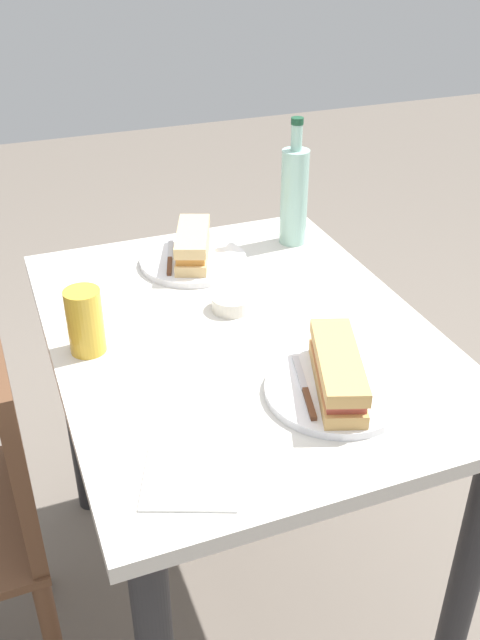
{
  "coord_description": "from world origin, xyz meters",
  "views": [
    {
      "loc": [
        -1.1,
        0.42,
        1.52
      ],
      "look_at": [
        0.0,
        0.0,
        0.8
      ],
      "focal_mm": 39.53,
      "sensor_mm": 36.0,
      "label": 1
    }
  ],
  "objects_px": {
    "knife_far": "(170,259)",
    "plate_far": "(194,261)",
    "dining_table": "(240,388)",
    "beer_glass": "(85,321)",
    "baguette_sandwich_near": "(338,371)",
    "water_bottle": "(294,194)",
    "knife_near": "(305,390)",
    "baguette_sandwich_far": "(194,244)",
    "plate_near": "(336,390)",
    "olive_bowl": "(232,303)"
  },
  "relations": [
    {
      "from": "baguette_sandwich_far",
      "to": "beer_glass",
      "type": "relative_size",
      "value": 1.63
    },
    {
      "from": "baguette_sandwich_near",
      "to": "knife_far",
      "type": "relative_size",
      "value": 1.36
    },
    {
      "from": "plate_near",
      "to": "baguette_sandwich_near",
      "type": "height_order",
      "value": "baguette_sandwich_near"
    },
    {
      "from": "plate_near",
      "to": "plate_far",
      "type": "xyz_separation_m",
      "value": [
        0.56,
        0.08,
        0.0
      ]
    },
    {
      "from": "knife_far",
      "to": "baguette_sandwich_near",
      "type": "bearing_deg",
      "value": -166.94
    },
    {
      "from": "baguette_sandwich_near",
      "to": "knife_far",
      "type": "xyz_separation_m",
      "value": [
        0.57,
        0.13,
        -0.03
      ]
    },
    {
      "from": "beer_glass",
      "to": "knife_far",
      "type": "bearing_deg",
      "value": -40.51
    },
    {
      "from": "water_bottle",
      "to": "beer_glass",
      "type": "bearing_deg",
      "value": 118.26
    },
    {
      "from": "plate_far",
      "to": "knife_far",
      "type": "distance_m",
      "value": 0.06
    },
    {
      "from": "baguette_sandwich_near",
      "to": "beer_glass",
      "type": "bearing_deg",
      "value": 52.38
    },
    {
      "from": "plate_near",
      "to": "knife_far",
      "type": "relative_size",
      "value": 1.41
    },
    {
      "from": "knife_near",
      "to": "beer_glass",
      "type": "xyz_separation_m",
      "value": [
        0.28,
        0.32,
        0.05
      ]
    },
    {
      "from": "water_bottle",
      "to": "olive_bowl",
      "type": "bearing_deg",
      "value": 135.01
    },
    {
      "from": "dining_table",
      "to": "plate_far",
      "type": "height_order",
      "value": "plate_far"
    },
    {
      "from": "baguette_sandwich_near",
      "to": "knife_near",
      "type": "height_order",
      "value": "baguette_sandwich_near"
    },
    {
      "from": "knife_near",
      "to": "knife_far",
      "type": "height_order",
      "value": "same"
    },
    {
      "from": "knife_near",
      "to": "baguette_sandwich_near",
      "type": "bearing_deg",
      "value": -97.63
    },
    {
      "from": "water_bottle",
      "to": "knife_far",
      "type": "bearing_deg",
      "value": 93.34
    },
    {
      "from": "baguette_sandwich_far",
      "to": "knife_far",
      "type": "distance_m",
      "value": 0.06
    },
    {
      "from": "baguette_sandwich_near",
      "to": "plate_far",
      "type": "distance_m",
      "value": 0.57
    },
    {
      "from": "plate_near",
      "to": "knife_far",
      "type": "height_order",
      "value": "knife_far"
    },
    {
      "from": "knife_far",
      "to": "plate_far",
      "type": "bearing_deg",
      "value": -99.35
    },
    {
      "from": "knife_near",
      "to": "dining_table",
      "type": "bearing_deg",
      "value": 5.36
    },
    {
      "from": "plate_near",
      "to": "plate_far",
      "type": "bearing_deg",
      "value": 7.8
    },
    {
      "from": "water_bottle",
      "to": "knife_near",
      "type": "bearing_deg",
      "value": 157.42
    },
    {
      "from": "baguette_sandwich_near",
      "to": "knife_near",
      "type": "distance_m",
      "value": 0.06
    },
    {
      "from": "plate_far",
      "to": "knife_near",
      "type": "bearing_deg",
      "value": -177.78
    },
    {
      "from": "baguette_sandwich_near",
      "to": "plate_far",
      "type": "bearing_deg",
      "value": 7.8
    },
    {
      "from": "plate_near",
      "to": "olive_bowl",
      "type": "xyz_separation_m",
      "value": [
        0.33,
        0.07,
        0.01
      ]
    },
    {
      "from": "knife_near",
      "to": "knife_far",
      "type": "bearing_deg",
      "value": 7.77
    },
    {
      "from": "baguette_sandwich_far",
      "to": "dining_table",
      "type": "bearing_deg",
      "value": 179.62
    },
    {
      "from": "plate_far",
      "to": "beer_glass",
      "type": "distance_m",
      "value": 0.41
    },
    {
      "from": "knife_far",
      "to": "knife_near",
      "type": "bearing_deg",
      "value": -172.23
    },
    {
      "from": "knife_far",
      "to": "plate_near",
      "type": "bearing_deg",
      "value": -166.94
    },
    {
      "from": "beer_glass",
      "to": "olive_bowl",
      "type": "distance_m",
      "value": 0.31
    },
    {
      "from": "knife_near",
      "to": "olive_bowl",
      "type": "height_order",
      "value": "olive_bowl"
    },
    {
      "from": "knife_near",
      "to": "plate_far",
      "type": "bearing_deg",
      "value": 2.22
    },
    {
      "from": "baguette_sandwich_near",
      "to": "olive_bowl",
      "type": "xyz_separation_m",
      "value": [
        0.33,
        0.07,
        -0.03
      ]
    },
    {
      "from": "baguette_sandwich_near",
      "to": "water_bottle",
      "type": "distance_m",
      "value": 0.62
    },
    {
      "from": "plate_far",
      "to": "olive_bowl",
      "type": "height_order",
      "value": "olive_bowl"
    },
    {
      "from": "dining_table",
      "to": "baguette_sandwich_far",
      "type": "relative_size",
      "value": 4.63
    },
    {
      "from": "baguette_sandwich_near",
      "to": "knife_far",
      "type": "distance_m",
      "value": 0.58
    },
    {
      "from": "plate_near",
      "to": "baguette_sandwich_far",
      "type": "height_order",
      "value": "baguette_sandwich_far"
    },
    {
      "from": "baguette_sandwich_far",
      "to": "beer_glass",
      "type": "distance_m",
      "value": 0.4
    },
    {
      "from": "plate_far",
      "to": "knife_far",
      "type": "xyz_separation_m",
      "value": [
        0.01,
        0.06,
        0.01
      ]
    },
    {
      "from": "plate_near",
      "to": "olive_bowl",
      "type": "distance_m",
      "value": 0.34
    },
    {
      "from": "dining_table",
      "to": "beer_glass",
      "type": "relative_size",
      "value": 7.54
    },
    {
      "from": "baguette_sandwich_near",
      "to": "plate_far",
      "type": "xyz_separation_m",
      "value": [
        0.56,
        0.08,
        -0.04
      ]
    },
    {
      "from": "baguette_sandwich_near",
      "to": "olive_bowl",
      "type": "height_order",
      "value": "baguette_sandwich_near"
    },
    {
      "from": "baguette_sandwich_near",
      "to": "water_bottle",
      "type": "relative_size",
      "value": 0.78
    }
  ]
}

